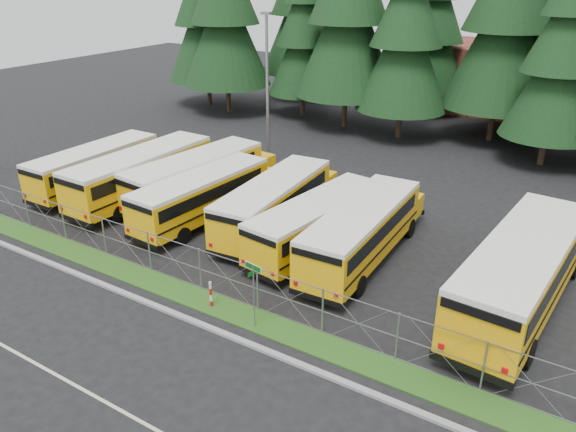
{
  "coord_description": "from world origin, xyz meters",
  "views": [
    {
      "loc": [
        13.37,
        -16.77,
        13.0
      ],
      "look_at": [
        0.32,
        4.0,
        1.91
      ],
      "focal_mm": 35.0,
      "sensor_mm": 36.0,
      "label": 1
    }
  ],
  "objects_px": {
    "bus_east": "(523,274)",
    "bus_2": "(200,178)",
    "bus_1": "(146,175)",
    "striped_bollard": "(211,295)",
    "light_standard": "(267,84)",
    "bus_4": "(277,204)",
    "bus_6": "(364,233)",
    "bus_0": "(100,168)",
    "street_sign": "(253,282)",
    "bus_5": "(321,224)",
    "bus_3": "(206,197)"
  },
  "relations": [
    {
      "from": "bus_4",
      "to": "bus_east",
      "type": "bearing_deg",
      "value": -9.96
    },
    {
      "from": "bus_0",
      "to": "bus_east",
      "type": "relative_size",
      "value": 0.83
    },
    {
      "from": "bus_2",
      "to": "light_standard",
      "type": "xyz_separation_m",
      "value": [
        -0.59,
        8.1,
        4.09
      ]
    },
    {
      "from": "bus_0",
      "to": "bus_1",
      "type": "bearing_deg",
      "value": 3.26
    },
    {
      "from": "bus_5",
      "to": "light_standard",
      "type": "height_order",
      "value": "light_standard"
    },
    {
      "from": "street_sign",
      "to": "light_standard",
      "type": "xyz_separation_m",
      "value": [
        -10.71,
        16.86,
        3.47
      ]
    },
    {
      "from": "bus_1",
      "to": "street_sign",
      "type": "relative_size",
      "value": 4.05
    },
    {
      "from": "bus_east",
      "to": "striped_bollard",
      "type": "relative_size",
      "value": 10.35
    },
    {
      "from": "bus_0",
      "to": "bus_2",
      "type": "relative_size",
      "value": 0.95
    },
    {
      "from": "bus_1",
      "to": "striped_bollard",
      "type": "relative_size",
      "value": 9.49
    },
    {
      "from": "bus_1",
      "to": "street_sign",
      "type": "distance_m",
      "value": 14.94
    },
    {
      "from": "street_sign",
      "to": "striped_bollard",
      "type": "relative_size",
      "value": 2.34
    },
    {
      "from": "light_standard",
      "to": "bus_1",
      "type": "bearing_deg",
      "value": -103.55
    },
    {
      "from": "bus_1",
      "to": "bus_6",
      "type": "distance_m",
      "value": 14.22
    },
    {
      "from": "bus_east",
      "to": "bus_2",
      "type": "bearing_deg",
      "value": 178.06
    },
    {
      "from": "light_standard",
      "to": "bus_east",
      "type": "bearing_deg",
      "value": -27.67
    },
    {
      "from": "bus_1",
      "to": "striped_bollard",
      "type": "height_order",
      "value": "bus_1"
    },
    {
      "from": "bus_6",
      "to": "light_standard",
      "type": "xyz_separation_m",
      "value": [
        -11.92,
        9.59,
        4.09
      ]
    },
    {
      "from": "bus_1",
      "to": "light_standard",
      "type": "height_order",
      "value": "light_standard"
    },
    {
      "from": "light_standard",
      "to": "striped_bollard",
      "type": "bearing_deg",
      "value": -63.29
    },
    {
      "from": "bus_1",
      "to": "bus_5",
      "type": "distance_m",
      "value": 11.93
    },
    {
      "from": "bus_5",
      "to": "striped_bollard",
      "type": "height_order",
      "value": "bus_5"
    },
    {
      "from": "bus_2",
      "to": "light_standard",
      "type": "distance_m",
      "value": 9.09
    },
    {
      "from": "street_sign",
      "to": "bus_east",
      "type": "bearing_deg",
      "value": 39.17
    },
    {
      "from": "street_sign",
      "to": "bus_4",
      "type": "bearing_deg",
      "value": 117.56
    },
    {
      "from": "bus_5",
      "to": "bus_east",
      "type": "relative_size",
      "value": 0.81
    },
    {
      "from": "bus_2",
      "to": "bus_east",
      "type": "relative_size",
      "value": 0.87
    },
    {
      "from": "bus_2",
      "to": "bus_5",
      "type": "height_order",
      "value": "bus_2"
    },
    {
      "from": "striped_bollard",
      "to": "light_standard",
      "type": "bearing_deg",
      "value": 116.71
    },
    {
      "from": "bus_4",
      "to": "striped_bollard",
      "type": "distance_m",
      "value": 8.11
    },
    {
      "from": "bus_2",
      "to": "light_standard",
      "type": "bearing_deg",
      "value": 100.3
    },
    {
      "from": "bus_0",
      "to": "bus_6",
      "type": "xyz_separation_m",
      "value": [
        18.01,
        0.19,
        0.07
      ]
    },
    {
      "from": "bus_4",
      "to": "light_standard",
      "type": "bearing_deg",
      "value": 121.94
    },
    {
      "from": "bus_5",
      "to": "street_sign",
      "type": "height_order",
      "value": "street_sign"
    },
    {
      "from": "bus_east",
      "to": "light_standard",
      "type": "bearing_deg",
      "value": 156.32
    },
    {
      "from": "bus_0",
      "to": "bus_east",
      "type": "bearing_deg",
      "value": -0.94
    },
    {
      "from": "bus_2",
      "to": "striped_bollard",
      "type": "relative_size",
      "value": 9.0
    },
    {
      "from": "bus_5",
      "to": "bus_2",
      "type": "bearing_deg",
      "value": 177.57
    },
    {
      "from": "bus_2",
      "to": "bus_6",
      "type": "bearing_deg",
      "value": -1.39
    },
    {
      "from": "bus_1",
      "to": "striped_bollard",
      "type": "bearing_deg",
      "value": -32.75
    },
    {
      "from": "bus_3",
      "to": "light_standard",
      "type": "bearing_deg",
      "value": 108.63
    },
    {
      "from": "bus_4",
      "to": "bus_6",
      "type": "relative_size",
      "value": 0.98
    },
    {
      "from": "bus_4",
      "to": "striped_bollard",
      "type": "relative_size",
      "value": 8.77
    },
    {
      "from": "bus_0",
      "to": "bus_6",
      "type": "distance_m",
      "value": 18.01
    },
    {
      "from": "bus_4",
      "to": "bus_5",
      "type": "height_order",
      "value": "bus_4"
    },
    {
      "from": "bus_3",
      "to": "striped_bollard",
      "type": "distance_m",
      "value": 8.86
    },
    {
      "from": "bus_1",
      "to": "bus_5",
      "type": "bearing_deg",
      "value": 0.55
    },
    {
      "from": "bus_4",
      "to": "light_standard",
      "type": "distance_m",
      "value": 11.71
    },
    {
      "from": "bus_2",
      "to": "striped_bollard",
      "type": "bearing_deg",
      "value": -41.59
    },
    {
      "from": "striped_bollard",
      "to": "bus_2",
      "type": "bearing_deg",
      "value": 132.28
    }
  ]
}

